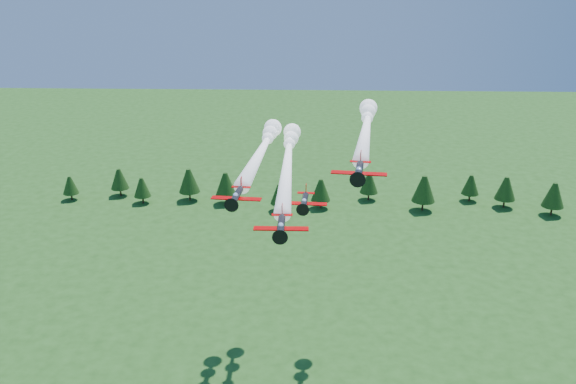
{
  "coord_description": "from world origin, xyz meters",
  "views": [
    {
      "loc": [
        1.94,
        -90.36,
        79.38
      ],
      "look_at": [
        -1.2,
        0.0,
        45.48
      ],
      "focal_mm": 40.0,
      "sensor_mm": 36.0,
      "label": 1
    }
  ],
  "objects_px": {
    "plane_left": "(263,149)",
    "plane_slot": "(304,201)",
    "plane_lead": "(288,159)",
    "plane_right": "(366,126)"
  },
  "relations": [
    {
      "from": "plane_lead",
      "to": "plane_right",
      "type": "xyz_separation_m",
      "value": [
        14.54,
        3.32,
        5.43
      ]
    },
    {
      "from": "plane_left",
      "to": "plane_lead",
      "type": "bearing_deg",
      "value": -23.48
    },
    {
      "from": "plane_lead",
      "to": "plane_slot",
      "type": "distance_m",
      "value": 16.16
    },
    {
      "from": "plane_left",
      "to": "plane_right",
      "type": "distance_m",
      "value": 19.89
    },
    {
      "from": "plane_right",
      "to": "plane_slot",
      "type": "height_order",
      "value": "plane_right"
    },
    {
      "from": "plane_lead",
      "to": "plane_slot",
      "type": "bearing_deg",
      "value": -78.49
    },
    {
      "from": "plane_lead",
      "to": "plane_slot",
      "type": "xyz_separation_m",
      "value": [
        3.27,
        -15.67,
        -2.22
      ]
    },
    {
      "from": "plane_left",
      "to": "plane_slot",
      "type": "xyz_separation_m",
      "value": [
        8.13,
        -18.29,
        -3.36
      ]
    },
    {
      "from": "plane_left",
      "to": "plane_slot",
      "type": "relative_size",
      "value": 5.54
    },
    {
      "from": "plane_lead",
      "to": "plane_left",
      "type": "bearing_deg",
      "value": 151.37
    }
  ]
}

